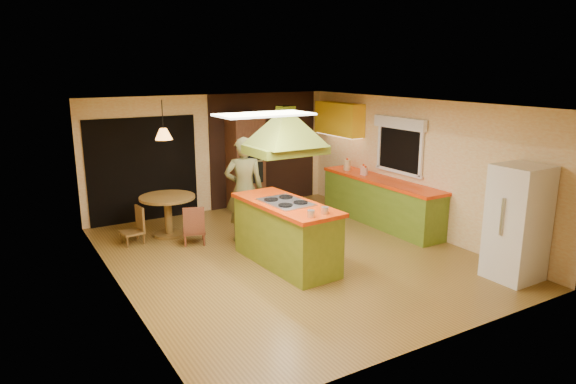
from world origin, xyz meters
TOP-DOWN VIEW (x-y plane):
  - ground at (0.00, 0.00)m, footprint 6.50×6.50m
  - room_walls at (0.00, 0.00)m, footprint 5.50×6.50m
  - ceiling_plane at (0.00, 0.00)m, footprint 6.50×6.50m
  - brick_panel at (1.25, 3.23)m, footprint 2.64×0.03m
  - nook_opening at (-1.50, 3.23)m, footprint 2.20×0.03m
  - right_counter at (2.45, 0.60)m, footprint 0.62×3.05m
  - upper_cabinets at (2.57, 2.20)m, footprint 0.34×1.40m
  - window_right at (2.70, 0.40)m, footprint 0.12×1.35m
  - fluor_panel at (-1.10, -1.20)m, footprint 1.20×0.60m
  - kitchen_island at (-0.26, -0.31)m, footprint 0.95×2.09m
  - range_hood at (-0.26, -0.31)m, footprint 1.12×0.82m
  - man at (-0.31, 1.07)m, footprint 0.81×0.68m
  - refrigerator at (2.36, -2.51)m, footprint 0.72×0.68m
  - wall_oven at (0.64, 2.95)m, footprint 0.71×0.62m
  - dining_table at (-1.42, 2.02)m, footprint 1.01×1.01m
  - chair_left at (-2.12, 1.92)m, footprint 0.40×0.40m
  - chair_near at (-1.17, 1.37)m, footprint 0.49×0.49m
  - pendant_lamp at (-1.42, 2.02)m, footprint 0.32×0.32m
  - canister_large at (2.40, 1.64)m, footprint 0.15×0.15m
  - canister_medium at (2.40, 1.09)m, footprint 0.15×0.15m
  - canister_small at (2.40, 1.04)m, footprint 0.14×0.14m

SIDE VIEW (x-z plane):
  - ground at x=0.00m, z-range 0.00..0.00m
  - chair_left at x=-2.12m, z-range 0.00..0.66m
  - chair_near at x=-1.17m, z-range 0.00..0.71m
  - right_counter at x=2.45m, z-range 0.00..0.92m
  - kitchen_island at x=-0.26m, z-range 0.00..1.03m
  - dining_table at x=-1.42m, z-range 0.15..0.91m
  - refrigerator at x=2.36m, z-range 0.00..1.71m
  - man at x=-0.31m, z-range 0.00..1.89m
  - canister_small at x=2.40m, z-range 0.92..1.07m
  - canister_medium at x=2.40m, z-range 0.92..1.10m
  - canister_large at x=2.40m, z-range 0.92..1.14m
  - nook_opening at x=-1.50m, z-range 0.00..2.10m
  - wall_oven at x=0.64m, z-range 0.00..2.11m
  - room_walls at x=0.00m, z-range -2.00..4.50m
  - brick_panel at x=1.25m, z-range 0.00..2.50m
  - window_right at x=2.70m, z-range 1.24..2.30m
  - pendant_lamp at x=-1.42m, z-range 1.80..2.00m
  - upper_cabinets at x=2.57m, z-range 1.60..2.30m
  - range_hood at x=-0.26m, z-range 1.85..2.65m
  - fluor_panel at x=-1.10m, z-range 2.47..2.50m
  - ceiling_plane at x=0.00m, z-range 2.50..2.50m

